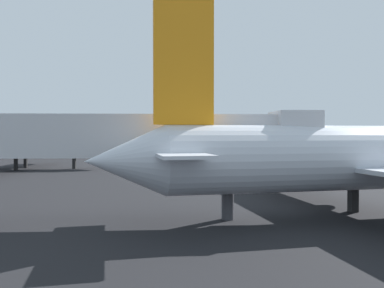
# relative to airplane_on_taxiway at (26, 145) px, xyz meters

# --- Properties ---
(airplane_on_taxiway) EXTENTS (26.67, 23.56, 9.41)m
(airplane_on_taxiway) POSITION_rel_airplane_on_taxiway_xyz_m (0.00, 0.00, 0.00)
(airplane_on_taxiway) COLOR silver
(airplane_on_taxiway) RESTS_ON ground_plane
(jet_bridge) EXTENTS (21.34, 2.87, 6.17)m
(jet_bridge) POSITION_rel_airplane_on_taxiway_xyz_m (19.40, -33.60, 1.33)
(jet_bridge) COLOR silver
(jet_bridge) RESTS_ON ground_plane
(terminal_building) EXTENTS (89.49, 25.62, 10.21)m
(terminal_building) POSITION_rel_airplane_on_taxiway_xyz_m (19.48, 81.90, 1.77)
(terminal_building) COLOR #999EA3
(terminal_building) RESTS_ON ground_plane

